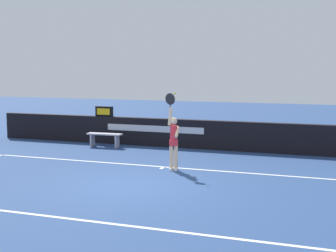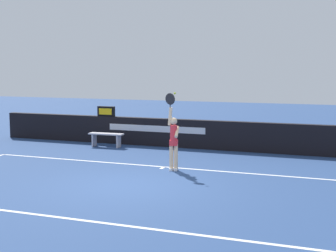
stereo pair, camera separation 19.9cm
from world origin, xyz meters
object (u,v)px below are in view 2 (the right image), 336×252
Objects in this scene: tennis_player at (173,139)px; speed_display at (106,111)px; courtside_bench_near at (106,137)px; tennis_ball at (175,93)px.

speed_display is at bearing 137.34° from tennis_player.
speed_display reaches higher than courtside_bench_near.
tennis_player is 1.68× the size of courtside_bench_near.
tennis_ball reaches higher than courtside_bench_near.
tennis_ball is (4.40, -4.08, 1.01)m from speed_display.
tennis_player reaches higher than courtside_bench_near.
tennis_player is 4.97m from courtside_bench_near.
tennis_ball is at bearing -42.81° from speed_display.
tennis_player is at bearing -42.66° from speed_display.
speed_display is 1.35m from courtside_bench_near.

